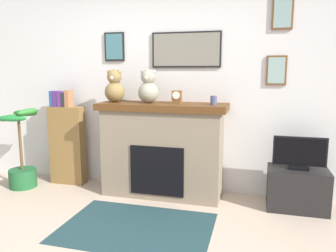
{
  "coord_description": "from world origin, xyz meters",
  "views": [
    {
      "loc": [
        1.23,
        -2.05,
        1.51
      ],
      "look_at": [
        0.21,
        1.69,
        0.86
      ],
      "focal_mm": 35.14,
      "sensor_mm": 36.0,
      "label": 1
    }
  ],
  "objects_px": {
    "potted_plant": "(22,160)",
    "television": "(300,154)",
    "bookshelf": "(67,142)",
    "tv_stand": "(297,189)",
    "teddy_bear_cream": "(115,88)",
    "candle_jar": "(214,100)",
    "teddy_bear_tan": "(148,88)",
    "fireplace": "(163,149)",
    "mantel_clock": "(177,97)"
  },
  "relations": [
    {
      "from": "bookshelf",
      "to": "potted_plant",
      "type": "bearing_deg",
      "value": -148.44
    },
    {
      "from": "bookshelf",
      "to": "teddy_bear_tan",
      "type": "distance_m",
      "value": 1.39
    },
    {
      "from": "fireplace",
      "to": "teddy_bear_tan",
      "type": "xyz_separation_m",
      "value": [
        -0.17,
        -0.02,
        0.74
      ]
    },
    {
      "from": "teddy_bear_tan",
      "to": "teddy_bear_cream",
      "type": "bearing_deg",
      "value": 180.0
    },
    {
      "from": "fireplace",
      "to": "mantel_clock",
      "type": "bearing_deg",
      "value": -6.17
    },
    {
      "from": "potted_plant",
      "to": "teddy_bear_cream",
      "type": "relative_size",
      "value": 2.64
    },
    {
      "from": "candle_jar",
      "to": "teddy_bear_cream",
      "type": "height_order",
      "value": "teddy_bear_cream"
    },
    {
      "from": "bookshelf",
      "to": "mantel_clock",
      "type": "distance_m",
      "value": 1.66
    },
    {
      "from": "bookshelf",
      "to": "television",
      "type": "distance_m",
      "value": 2.9
    },
    {
      "from": "television",
      "to": "candle_jar",
      "type": "xyz_separation_m",
      "value": [
        -0.94,
        0.03,
        0.56
      ]
    },
    {
      "from": "potted_plant",
      "to": "candle_jar",
      "type": "distance_m",
      "value": 2.59
    },
    {
      "from": "fireplace",
      "to": "bookshelf",
      "type": "distance_m",
      "value": 1.35
    },
    {
      "from": "television",
      "to": "teddy_bear_cream",
      "type": "bearing_deg",
      "value": 179.27
    },
    {
      "from": "tv_stand",
      "to": "television",
      "type": "relative_size",
      "value": 1.15
    },
    {
      "from": "teddy_bear_tan",
      "to": "potted_plant",
      "type": "bearing_deg",
      "value": -172.31
    },
    {
      "from": "teddy_bear_cream",
      "to": "candle_jar",
      "type": "bearing_deg",
      "value": 0.02
    },
    {
      "from": "tv_stand",
      "to": "mantel_clock",
      "type": "height_order",
      "value": "mantel_clock"
    },
    {
      "from": "potted_plant",
      "to": "television",
      "type": "xyz_separation_m",
      "value": [
        3.39,
        0.2,
        0.26
      ]
    },
    {
      "from": "teddy_bear_cream",
      "to": "television",
      "type": "bearing_deg",
      "value": -0.73
    },
    {
      "from": "mantel_clock",
      "to": "fireplace",
      "type": "bearing_deg",
      "value": 173.83
    },
    {
      "from": "bookshelf",
      "to": "tv_stand",
      "type": "relative_size",
      "value": 1.99
    },
    {
      "from": "fireplace",
      "to": "mantel_clock",
      "type": "relative_size",
      "value": 10.04
    },
    {
      "from": "mantel_clock",
      "to": "teddy_bear_tan",
      "type": "height_order",
      "value": "teddy_bear_tan"
    },
    {
      "from": "fireplace",
      "to": "bookshelf",
      "type": "relative_size",
      "value": 1.22
    },
    {
      "from": "tv_stand",
      "to": "teddy_bear_cream",
      "type": "xyz_separation_m",
      "value": [
        -2.15,
        0.03,
        1.08
      ]
    },
    {
      "from": "bookshelf",
      "to": "mantel_clock",
      "type": "bearing_deg",
      "value": -2.81
    },
    {
      "from": "bookshelf",
      "to": "teddy_bear_cream",
      "type": "distance_m",
      "value": 1.05
    },
    {
      "from": "tv_stand",
      "to": "mantel_clock",
      "type": "relative_size",
      "value": 4.14
    },
    {
      "from": "potted_plant",
      "to": "candle_jar",
      "type": "relative_size",
      "value": 10.24
    },
    {
      "from": "bookshelf",
      "to": "tv_stand",
      "type": "height_order",
      "value": "bookshelf"
    },
    {
      "from": "bookshelf",
      "to": "tv_stand",
      "type": "distance_m",
      "value": 2.92
    },
    {
      "from": "fireplace",
      "to": "television",
      "type": "xyz_separation_m",
      "value": [
        1.55,
        -0.05,
        0.05
      ]
    },
    {
      "from": "candle_jar",
      "to": "teddy_bear_cream",
      "type": "xyz_separation_m",
      "value": [
        -1.21,
        -0.0,
        0.13
      ]
    },
    {
      "from": "fireplace",
      "to": "potted_plant",
      "type": "bearing_deg",
      "value": -172.46
    },
    {
      "from": "fireplace",
      "to": "television",
      "type": "distance_m",
      "value": 1.55
    },
    {
      "from": "bookshelf",
      "to": "candle_jar",
      "type": "bearing_deg",
      "value": -2.15
    },
    {
      "from": "tv_stand",
      "to": "television",
      "type": "distance_m",
      "value": 0.4
    },
    {
      "from": "fireplace",
      "to": "tv_stand",
      "type": "bearing_deg",
      "value": -1.63
    },
    {
      "from": "mantel_clock",
      "to": "teddy_bear_tan",
      "type": "xyz_separation_m",
      "value": [
        -0.35,
        0.0,
        0.1
      ]
    },
    {
      "from": "tv_stand",
      "to": "candle_jar",
      "type": "height_order",
      "value": "candle_jar"
    },
    {
      "from": "potted_plant",
      "to": "candle_jar",
      "type": "height_order",
      "value": "candle_jar"
    },
    {
      "from": "tv_stand",
      "to": "teddy_bear_tan",
      "type": "xyz_separation_m",
      "value": [
        -1.72,
        0.03,
        1.08
      ]
    },
    {
      "from": "television",
      "to": "teddy_bear_tan",
      "type": "distance_m",
      "value": 1.85
    },
    {
      "from": "bookshelf",
      "to": "mantel_clock",
      "type": "xyz_separation_m",
      "value": [
        1.53,
        -0.07,
        0.63
      ]
    },
    {
      "from": "television",
      "to": "candle_jar",
      "type": "bearing_deg",
      "value": 178.31
    },
    {
      "from": "fireplace",
      "to": "mantel_clock",
      "type": "distance_m",
      "value": 0.66
    },
    {
      "from": "potted_plant",
      "to": "television",
      "type": "relative_size",
      "value": 1.89
    },
    {
      "from": "tv_stand",
      "to": "candle_jar",
      "type": "distance_m",
      "value": 1.34
    },
    {
      "from": "bookshelf",
      "to": "potted_plant",
      "type": "xyz_separation_m",
      "value": [
        -0.49,
        -0.3,
        -0.2
      ]
    },
    {
      "from": "television",
      "to": "teddy_bear_tan",
      "type": "relative_size",
      "value": 1.38
    }
  ]
}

